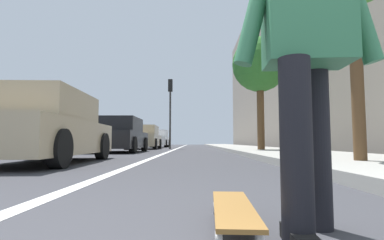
# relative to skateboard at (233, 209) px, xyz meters

# --- Properties ---
(ground_plane) EXTENTS (80.00, 80.00, 0.00)m
(ground_plane) POSITION_rel_skateboard_xyz_m (9.06, 0.15, -0.09)
(ground_plane) COLOR #38383D
(lane_stripe_white) EXTENTS (52.00, 0.16, 0.01)m
(lane_stripe_white) POSITION_rel_skateboard_xyz_m (19.06, 1.37, -0.09)
(lane_stripe_white) COLOR silver
(lane_stripe_white) RESTS_ON ground
(sidewalk_curb) EXTENTS (52.00, 3.20, 0.14)m
(sidewalk_curb) POSITION_rel_skateboard_xyz_m (17.06, -2.93, -0.02)
(sidewalk_curb) COLOR #9E9B93
(sidewalk_curb) RESTS_ON ground
(building_facade) EXTENTS (40.00, 1.20, 13.94)m
(building_facade) POSITION_rel_skateboard_xyz_m (21.06, -6.12, 6.88)
(building_facade) COLOR gray
(building_facade) RESTS_ON ground
(skateboard) EXTENTS (0.85, 0.24, 0.11)m
(skateboard) POSITION_rel_skateboard_xyz_m (0.00, 0.00, 0.00)
(skateboard) COLOR white
(skateboard) RESTS_ON ground
(skater_person) EXTENTS (0.45, 0.72, 1.64)m
(skater_person) POSITION_rel_skateboard_xyz_m (-0.15, -0.35, 0.84)
(skater_person) COLOR black
(skater_person) RESTS_ON ground
(parked_car_near) EXTENTS (4.22, 2.04, 1.50)m
(parked_car_near) POSITION_rel_skateboard_xyz_m (4.53, 3.36, 0.63)
(parked_car_near) COLOR tan
(parked_car_near) RESTS_ON ground
(parked_car_mid) EXTENTS (4.10, 2.03, 1.49)m
(parked_car_mid) POSITION_rel_skateboard_xyz_m (11.02, 3.50, 0.63)
(parked_car_mid) COLOR black
(parked_car_mid) RESTS_ON ground
(parked_car_far) EXTENTS (4.45, 1.99, 1.49)m
(parked_car_far) POSITION_rel_skateboard_xyz_m (17.04, 3.43, 0.63)
(parked_car_far) COLOR tan
(parked_car_far) RESTS_ON ground
(parked_car_end) EXTENTS (4.22, 1.88, 1.48)m
(parked_car_end) POSITION_rel_skateboard_xyz_m (23.70, 3.39, 0.62)
(parked_car_end) COLOR silver
(parked_car_end) RESTS_ON ground
(traffic_light) EXTENTS (0.33, 0.28, 4.53)m
(traffic_light) POSITION_rel_skateboard_xyz_m (17.12, 1.77, 3.02)
(traffic_light) COLOR #2D2D2D
(traffic_light) RESTS_ON ground
(street_tree_mid) EXTENTS (2.29, 2.29, 4.83)m
(street_tree_mid) POSITION_rel_skateboard_xyz_m (10.36, -2.53, 3.55)
(street_tree_mid) COLOR brown
(street_tree_mid) RESTS_ON ground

